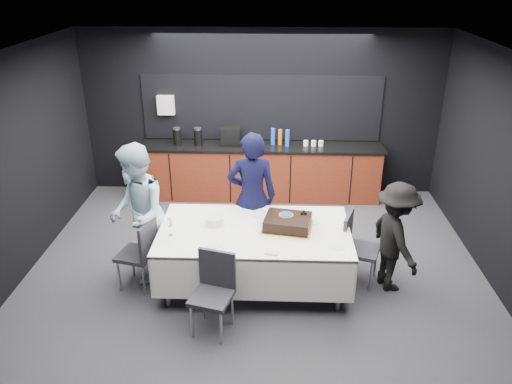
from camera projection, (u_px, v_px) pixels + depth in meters
ground at (256, 265)px, 6.74m from camera, size 6.00×6.00×0.00m
room_shell at (256, 134)px, 5.96m from camera, size 6.04×5.04×2.82m
kitchenette at (260, 167)px, 8.52m from camera, size 4.10×0.64×2.05m
party_table at (254, 239)px, 6.11m from camera, size 2.32×1.32×0.78m
cake_assembly at (288, 222)px, 6.06m from camera, size 0.66×0.57×0.18m
plate_stack at (214, 221)px, 6.15m from camera, size 0.23×0.23×0.10m
loose_plate_near at (214, 245)px, 5.72m from camera, size 0.19×0.19×0.01m
loose_plate_right_a at (312, 222)px, 6.21m from camera, size 0.18×0.18×0.01m
loose_plate_right_b at (336, 246)px, 5.69m from camera, size 0.18×0.18×0.01m
loose_plate_far at (259, 214)px, 6.42m from camera, size 0.20×0.20×0.01m
fork_pile at (272, 253)px, 5.55m from camera, size 0.16×0.12×0.02m
champagne_flute at (169, 223)px, 5.86m from camera, size 0.06×0.06×0.22m
chair_left at (141, 250)px, 6.09m from camera, size 0.51×0.51×0.92m
chair_right at (356, 243)px, 6.24m from camera, size 0.54×0.54×0.92m
chair_near at (214, 287)px, 5.40m from camera, size 0.52×0.52×0.92m
person_center at (252, 197)px, 6.63m from camera, size 0.68×0.48×1.79m
person_left at (137, 214)px, 6.17m from camera, size 0.89×1.02×1.79m
person_right at (395, 237)px, 6.03m from camera, size 0.77×1.02×1.41m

